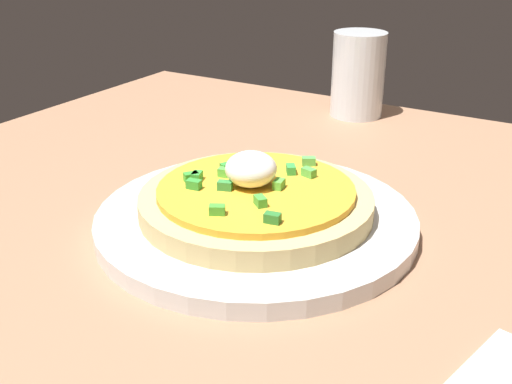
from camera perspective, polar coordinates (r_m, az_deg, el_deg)
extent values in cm
cube|color=#9A6F52|center=(62.92, 9.18, -2.89)|extent=(104.27, 71.01, 3.47)
cylinder|color=silver|center=(57.29, 0.00, -2.55)|extent=(28.98, 28.98, 1.60)
cylinder|color=tan|center=(56.53, 0.00, -0.99)|extent=(21.03, 21.03, 1.86)
cylinder|color=gold|center=(56.01, 0.00, 0.16)|extent=(17.70, 17.70, 0.62)
ellipsoid|color=white|center=(55.72, -0.46, 2.10)|extent=(4.61, 4.61, 3.11)
cube|color=#53AE3E|center=(55.53, 2.10, 0.72)|extent=(0.98, 1.38, 0.80)
cube|color=#33873C|center=(55.29, -2.83, 0.59)|extent=(1.48, 1.19, 0.80)
cube|color=#50B048|center=(58.18, 4.80, 1.78)|extent=(1.44, 1.11, 0.80)
cube|color=green|center=(58.78, 3.17, 2.07)|extent=(1.39, 1.51, 0.80)
cube|color=green|center=(57.36, -5.38, 1.42)|extent=(1.16, 1.46, 0.80)
cube|color=#2C7B30|center=(49.46, 1.50, -2.37)|extent=(1.40, 1.01, 0.80)
cube|color=green|center=(52.27, 0.39, -0.83)|extent=(1.50, 1.42, 0.80)
cube|color=green|center=(58.05, -2.80, 1.78)|extent=(1.43, 1.08, 0.80)
cube|color=green|center=(57.33, -5.90, 1.38)|extent=(1.39, 1.51, 0.80)
cube|color=green|center=(59.26, -2.60, 2.27)|extent=(1.29, 1.50, 0.80)
cube|color=green|center=(59.29, -0.44, 2.31)|extent=(1.49, 1.44, 0.80)
cube|color=green|center=(55.72, -5.64, 0.70)|extent=(1.39, 0.98, 0.80)
cube|color=green|center=(50.86, -3.54, -1.62)|extent=(1.51, 1.32, 0.80)
cube|color=#55AE51|center=(60.83, 4.79, 2.80)|extent=(1.51, 1.35, 0.80)
cylinder|color=silver|center=(89.45, 9.23, 10.45)|extent=(7.27, 7.27, 11.57)
cylinder|color=#431C0E|center=(89.76, 9.17, 9.65)|extent=(6.40, 6.40, 8.19)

